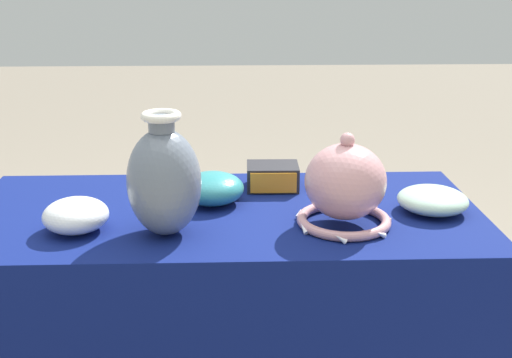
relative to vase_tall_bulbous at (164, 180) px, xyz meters
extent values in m
cylinder|color=olive|center=(-0.43, 0.35, -0.49)|extent=(0.04, 0.04, 0.66)
cylinder|color=olive|center=(0.67, 0.35, -0.49)|extent=(0.04, 0.04, 0.66)
cube|color=olive|center=(0.12, 0.14, -0.14)|extent=(1.20, 0.54, 0.03)
cube|color=navy|center=(0.12, 0.14, -0.12)|extent=(1.22, 0.56, 0.01)
cube|color=navy|center=(0.12, -0.14, -0.27)|extent=(1.22, 0.01, 0.30)
ellipsoid|color=slate|center=(0.00, 0.00, -0.01)|extent=(0.16, 0.16, 0.23)
cylinder|color=slate|center=(0.00, 0.00, 0.12)|extent=(0.05, 0.05, 0.03)
torus|color=white|center=(0.00, 0.00, 0.14)|extent=(0.08, 0.08, 0.02)
torus|color=#D19399|center=(0.39, 0.04, -0.11)|extent=(0.21, 0.21, 0.02)
ellipsoid|color=#D19399|center=(0.39, 0.04, -0.02)|extent=(0.18, 0.18, 0.17)
sphere|color=#D19399|center=(0.39, 0.04, 0.07)|extent=(0.03, 0.03, 0.03)
cone|color=white|center=(0.50, 0.04, -0.11)|extent=(0.01, 0.03, 0.02)
cone|color=white|center=(0.46, 0.12, -0.11)|extent=(0.03, 0.03, 0.02)
cone|color=white|center=(0.37, 0.14, -0.11)|extent=(0.03, 0.02, 0.02)
cone|color=white|center=(0.30, 0.08, -0.11)|extent=(0.02, 0.03, 0.02)
cone|color=white|center=(0.30, -0.01, -0.11)|extent=(0.02, 0.03, 0.02)
cone|color=white|center=(0.37, -0.07, -0.11)|extent=(0.03, 0.02, 0.02)
cone|color=white|center=(0.46, -0.05, -0.11)|extent=(0.03, 0.03, 0.02)
cube|color=#232328|center=(0.25, 0.29, -0.09)|extent=(0.13, 0.10, 0.06)
cube|color=orange|center=(0.25, 0.24, -0.09)|extent=(0.12, 0.01, 0.05)
ellipsoid|color=teal|center=(0.09, 0.18, -0.08)|extent=(0.15, 0.15, 0.08)
ellipsoid|color=#A8CCB7|center=(0.61, 0.11, -0.09)|extent=(0.16, 0.16, 0.06)
ellipsoid|color=white|center=(-0.20, 0.02, -0.08)|extent=(0.14, 0.14, 0.07)
camera|label=1|loc=(0.15, -1.29, 0.43)|focal=45.00mm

